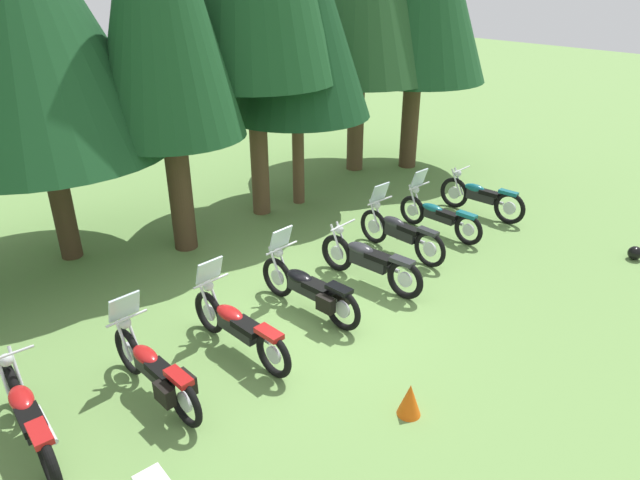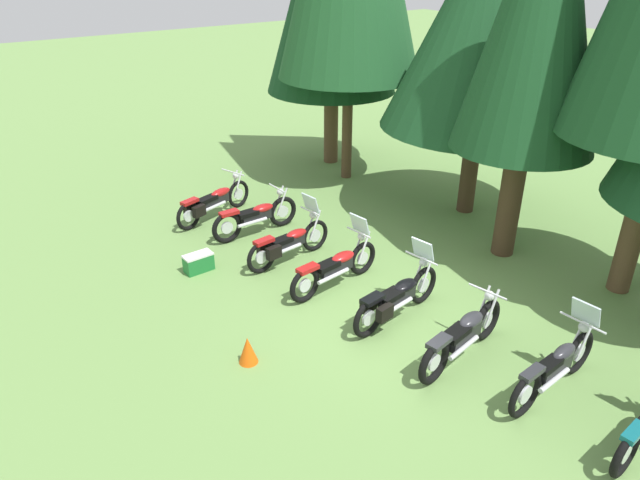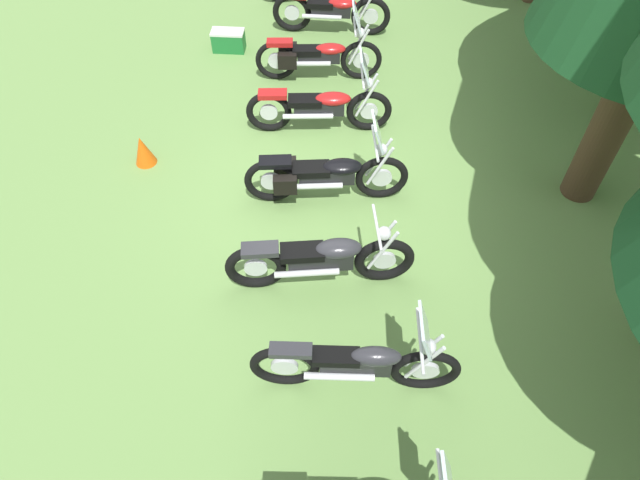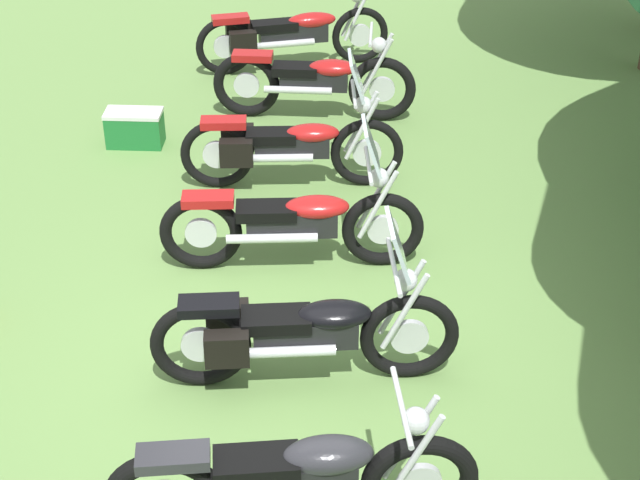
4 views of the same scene
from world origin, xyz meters
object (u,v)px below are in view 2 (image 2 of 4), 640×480
(motorcycle_6, at_px, (556,366))
(picnic_cooler, at_px, (199,262))
(motorcycle_4, at_px, (397,296))
(motorcycle_1, at_px, (256,216))
(traffic_cone, at_px, (248,350))
(pine_tree_3, at_px, (542,5))
(motorcycle_2, at_px, (288,242))
(motorcycle_5, at_px, (463,335))
(motorcycle_3, at_px, (336,266))
(pine_tree_2, at_px, (488,18))
(motorcycle_0, at_px, (213,201))

(motorcycle_6, bearing_deg, picnic_cooler, 109.16)
(motorcycle_4, bearing_deg, picnic_cooler, 112.00)
(motorcycle_1, height_order, picnic_cooler, motorcycle_1)
(motorcycle_6, xyz_separation_m, traffic_cone, (-3.29, -3.43, -0.25))
(motorcycle_1, distance_m, pine_tree_3, 7.29)
(motorcycle_2, distance_m, motorcycle_5, 4.44)
(motorcycle_4, bearing_deg, pine_tree_3, -0.26)
(motorcycle_3, distance_m, motorcycle_5, 3.01)
(motorcycle_1, height_order, motorcycle_5, motorcycle_1)
(motorcycle_1, bearing_deg, traffic_cone, -122.52)
(motorcycle_5, height_order, pine_tree_2, pine_tree_2)
(motorcycle_5, height_order, picnic_cooler, motorcycle_5)
(motorcycle_2, height_order, traffic_cone, motorcycle_2)
(pine_tree_3, relative_size, picnic_cooler, 12.92)
(motorcycle_2, height_order, pine_tree_3, pine_tree_3)
(motorcycle_0, xyz_separation_m, picnic_cooler, (2.18, -1.41, -0.26))
(picnic_cooler, distance_m, traffic_cone, 3.26)
(motorcycle_5, xyz_separation_m, traffic_cone, (-1.94, -2.90, -0.23))
(motorcycle_2, bearing_deg, motorcycle_3, -87.81)
(motorcycle_3, xyz_separation_m, pine_tree_2, (-1.06, 4.93, 4.17))
(motorcycle_1, distance_m, motorcycle_5, 5.98)
(pine_tree_2, distance_m, picnic_cooler, 8.27)
(motorcycle_5, bearing_deg, motorcycle_6, -78.74)
(motorcycle_1, xyz_separation_m, pine_tree_2, (1.90, 5.03, 4.18))
(motorcycle_4, relative_size, traffic_cone, 4.74)
(motorcycle_1, bearing_deg, motorcycle_5, -86.83)
(motorcycle_4, xyz_separation_m, pine_tree_2, (-2.59, 4.71, 4.16))
(motorcycle_1, xyz_separation_m, motorcycle_2, (1.56, -0.11, 0.01))
(motorcycle_3, distance_m, traffic_cone, 2.79)
(pine_tree_2, distance_m, pine_tree_3, 2.36)
(pine_tree_2, height_order, picnic_cooler, pine_tree_2)
(motorcycle_1, distance_m, motorcycle_4, 4.50)
(motorcycle_5, bearing_deg, motorcycle_4, 84.27)
(motorcycle_5, bearing_deg, motorcycle_2, 86.85)
(picnic_cooler, relative_size, traffic_cone, 1.28)
(pine_tree_3, bearing_deg, motorcycle_5, -60.35)
(motorcycle_0, bearing_deg, motorcycle_5, -100.84)
(motorcycle_6, relative_size, traffic_cone, 4.67)
(traffic_cone, bearing_deg, motorcycle_1, 148.54)
(motorcycle_6, relative_size, pine_tree_2, 0.32)
(motorcycle_4, bearing_deg, motorcycle_5, -94.10)
(motorcycle_2, height_order, picnic_cooler, motorcycle_2)
(motorcycle_0, relative_size, pine_tree_2, 0.33)
(motorcycle_0, xyz_separation_m, traffic_cone, (5.38, -2.02, -0.22))
(pine_tree_3, distance_m, picnic_cooler, 8.25)
(motorcycle_3, bearing_deg, pine_tree_3, -21.44)
(motorcycle_3, relative_size, motorcycle_6, 1.02)
(motorcycle_0, xyz_separation_m, motorcycle_3, (4.33, 0.55, 0.01))
(motorcycle_5, bearing_deg, motorcycle_3, 86.04)
(pine_tree_2, bearing_deg, motorcycle_1, -110.72)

